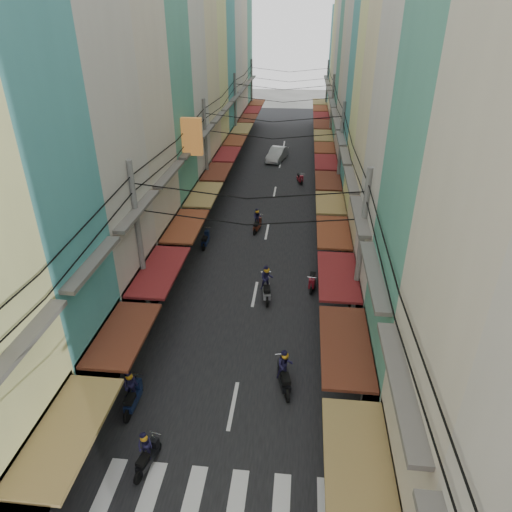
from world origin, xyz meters
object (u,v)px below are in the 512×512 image
Objects in this scene: traffic_sign at (363,384)px; white_car at (277,161)px; bicycle at (371,355)px; market_umbrella at (466,486)px.

white_car is at bearing 98.77° from traffic_sign.
traffic_sign is (5.18, -33.57, 1.86)m from white_car.
white_car is 1.82× the size of traffic_sign.
traffic_sign is at bearing -69.17° from white_car.
bicycle is 0.65× the size of market_umbrella.
market_umbrella is at bearing -57.90° from traffic_sign.
bicycle is at bearing 76.55° from traffic_sign.
market_umbrella is at bearing -162.89° from bicycle.
bicycle is at bearing 100.82° from market_umbrella.
white_car is 2.05× the size of market_umbrella.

